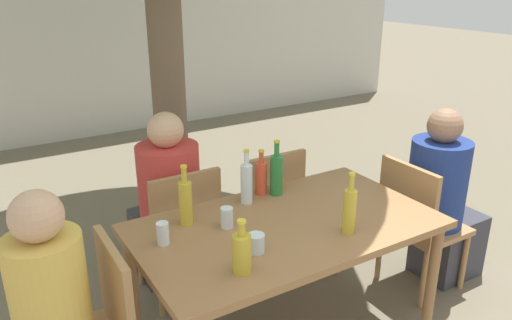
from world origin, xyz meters
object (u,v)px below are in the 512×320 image
object	(u,v)px
person_seated_1	(442,205)
drinking_glass_1	(256,243)
person_seated_2	(166,207)
oil_cruet_4	(186,202)
drinking_glass_0	(227,218)
soda_bottle_5	(261,177)
oil_cruet_3	(350,210)
drinking_glass_2	(163,233)
water_bottle_2	(247,182)
oil_cruet_1	(242,252)
dining_table_front	(286,236)
patio_chair_1	(417,219)
green_bottle_0	(276,174)
patio_chair_3	(266,204)
patio_chair_2	(181,227)

from	to	relation	value
person_seated_1	drinking_glass_1	bearing A→B (deg)	96.09
person_seated_2	oil_cruet_4	distance (m)	0.75
drinking_glass_0	oil_cruet_4	bearing A→B (deg)	139.22
soda_bottle_5	oil_cruet_3	bearing A→B (deg)	-78.63
person_seated_2	drinking_glass_2	world-z (taller)	person_seated_2
water_bottle_2	drinking_glass_0	size ratio (longest dim) A/B	2.95
oil_cruet_1	oil_cruet_3	world-z (taller)	oil_cruet_3
dining_table_front	soda_bottle_5	bearing A→B (deg)	77.75
patio_chair_1	water_bottle_2	world-z (taller)	water_bottle_2
person_seated_1	green_bottle_0	distance (m)	1.19
dining_table_front	person_seated_1	world-z (taller)	person_seated_1
patio_chair_3	drinking_glass_2	bearing A→B (deg)	30.56
water_bottle_2	drinking_glass_2	distance (m)	0.60
green_bottle_0	drinking_glass_0	size ratio (longest dim) A/B	3.08
patio_chair_3	person_seated_1	distance (m)	1.15
person_seated_2	water_bottle_2	distance (m)	0.73
patio_chair_1	drinking_glass_1	distance (m)	1.34
patio_chair_1	water_bottle_2	xyz separation A→B (m)	(-1.06, 0.31, 0.38)
drinking_glass_1	person_seated_1	bearing A→B (deg)	6.09
dining_table_front	drinking_glass_0	distance (m)	0.33
oil_cruet_1	drinking_glass_2	size ratio (longest dim) A/B	2.27
oil_cruet_1	person_seated_2	bearing A→B (deg)	84.85
soda_bottle_5	drinking_glass_2	bearing A→B (deg)	-160.52
dining_table_front	green_bottle_0	xyz separation A→B (m)	(0.15, 0.32, 0.21)
dining_table_front	patio_chair_2	distance (m)	0.77
patio_chair_2	water_bottle_2	bearing A→B (deg)	125.43
oil_cruet_4	patio_chair_2	bearing A→B (deg)	72.62
person_seated_1	oil_cruet_3	bearing A→B (deg)	103.20
patio_chair_2	patio_chair_3	bearing A→B (deg)	-180.00
dining_table_front	person_seated_2	xyz separation A→B (m)	(-0.31, 0.91, -0.13)
patio_chair_1	green_bottle_0	size ratio (longest dim) A/B	2.71
oil_cruet_3	drinking_glass_0	size ratio (longest dim) A/B	2.98
person_seated_2	soda_bottle_5	xyz separation A→B (m)	(0.39, -0.53, 0.32)
drinking_glass_0	drinking_glass_2	size ratio (longest dim) A/B	0.97
dining_table_front	oil_cruet_3	world-z (taller)	oil_cruet_3
patio_chair_2	green_bottle_0	size ratio (longest dim) A/B	2.71
patio_chair_2	drinking_glass_0	distance (m)	0.64
patio_chair_1	person_seated_1	distance (m)	0.23
green_bottle_0	oil_cruet_3	distance (m)	0.57
oil_cruet_1	water_bottle_2	world-z (taller)	water_bottle_2
oil_cruet_4	drinking_glass_0	xyz separation A→B (m)	(0.16, -0.14, -0.07)
patio_chair_2	oil_cruet_1	bearing A→B (deg)	83.62
patio_chair_2	drinking_glass_2	size ratio (longest dim) A/B	8.12
patio_chair_1	drinking_glass_2	size ratio (longest dim) A/B	8.12
soda_bottle_5	person_seated_1	bearing A→B (deg)	-18.01
patio_chair_2	oil_cruet_4	distance (m)	0.58
patio_chair_3	drinking_glass_1	distance (m)	1.07
patio_chair_2	soda_bottle_5	xyz separation A→B (m)	(0.39, -0.30, 0.36)
dining_table_front	drinking_glass_1	size ratio (longest dim) A/B	17.72
soda_bottle_5	drinking_glass_2	world-z (taller)	soda_bottle_5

